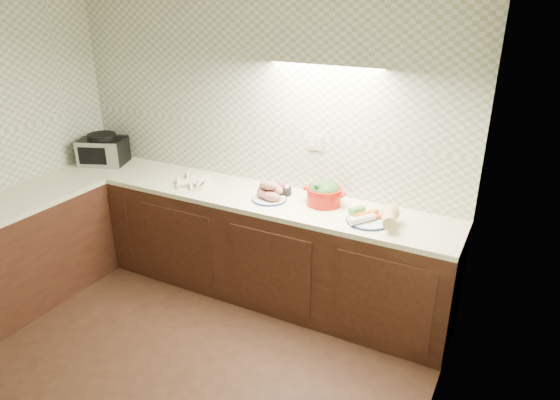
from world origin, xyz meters
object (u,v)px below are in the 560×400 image
at_px(veg_plate, 378,215).
at_px(toaster_oven, 103,150).
at_px(onion_bowl, 282,189).
at_px(parsnip_pile, 190,181).
at_px(dutch_oven, 324,193).
at_px(sweet_potato_plate, 270,193).

bearing_deg(veg_plate, toaster_oven, 178.82).
bearing_deg(onion_bowl, parsnip_pile, -167.83).
xyz_separation_m(toaster_oven, dutch_oven, (2.26, 0.07, -0.04)).
relative_size(parsnip_pile, onion_bowl, 2.75).
distance_m(parsnip_pile, veg_plate, 1.66).
distance_m(toaster_oven, dutch_oven, 2.26).
bearing_deg(toaster_oven, onion_bowl, -19.22).
xyz_separation_m(sweet_potato_plate, veg_plate, (0.89, -0.01, -0.01)).
height_order(onion_bowl, veg_plate, veg_plate).
bearing_deg(parsnip_pile, toaster_oven, 176.02).
relative_size(parsnip_pile, sweet_potato_plate, 1.37).
height_order(onion_bowl, dutch_oven, dutch_oven).
height_order(sweet_potato_plate, dutch_oven, dutch_oven).
bearing_deg(veg_plate, dutch_oven, 165.50).
xyz_separation_m(toaster_oven, sweet_potato_plate, (1.84, -0.05, -0.08)).
height_order(sweet_potato_plate, onion_bowl, sweet_potato_plate).
xyz_separation_m(parsnip_pile, veg_plate, (1.65, 0.02, 0.03)).
height_order(toaster_oven, dutch_oven, toaster_oven).
distance_m(onion_bowl, veg_plate, 0.87).
xyz_separation_m(sweet_potato_plate, dutch_oven, (0.42, 0.12, 0.03)).
height_order(toaster_oven, veg_plate, toaster_oven).
bearing_deg(parsnip_pile, onion_bowl, 12.17).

